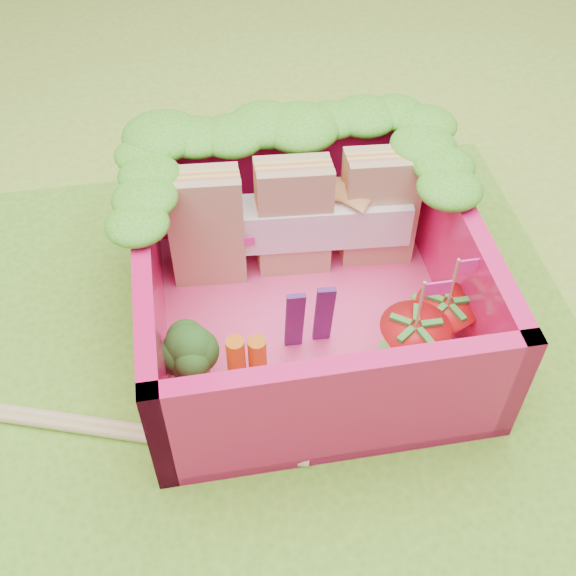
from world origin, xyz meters
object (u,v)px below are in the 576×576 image
(bento_box, at_px, (308,281))
(strawberry_right, at_px, (443,323))
(strawberry_left, at_px, (411,348))
(chopsticks, at_px, (20,415))
(sandwich_stack, at_px, (295,218))
(broccoli, at_px, (192,356))

(bento_box, distance_m, strawberry_right, 0.56)
(strawberry_right, bearing_deg, bento_box, 155.78)
(strawberry_left, relative_size, strawberry_right, 1.04)
(strawberry_left, bearing_deg, strawberry_right, 32.97)
(strawberry_left, xyz_separation_m, strawberry_right, (0.16, 0.10, -0.01))
(strawberry_left, distance_m, strawberry_right, 0.19)
(bento_box, height_order, chopsticks, bento_box)
(bento_box, height_order, strawberry_right, bento_box)
(bento_box, height_order, strawberry_left, strawberry_left)
(sandwich_stack, bearing_deg, chopsticks, -152.86)
(bento_box, distance_m, broccoli, 0.55)
(broccoli, xyz_separation_m, strawberry_right, (0.98, 0.03, -0.04))
(sandwich_stack, xyz_separation_m, strawberry_right, (0.49, -0.55, -0.14))
(sandwich_stack, relative_size, strawberry_left, 2.10)
(strawberry_left, bearing_deg, broccoli, 174.76)
(bento_box, xyz_separation_m, sandwich_stack, (0.01, 0.33, 0.04))
(broccoli, bearing_deg, bento_box, 27.69)
(strawberry_right, bearing_deg, chopsticks, -178.55)
(bento_box, relative_size, broccoli, 3.81)
(chopsticks, bearing_deg, sandwich_stack, 27.14)
(strawberry_right, xyz_separation_m, chopsticks, (-1.65, -0.04, -0.16))
(strawberry_left, distance_m, chopsticks, 1.51)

